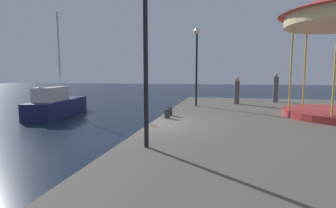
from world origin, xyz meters
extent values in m
plane|color=black|center=(0.00, 0.00, 0.00)|extent=(120.00, 120.00, 0.00)
cube|color=#5B564F|center=(6.69, 0.00, 0.40)|extent=(13.37, 23.17, 0.80)
cube|color=#19214C|center=(-7.98, 5.52, 0.51)|extent=(2.50, 6.05, 1.02)
cube|color=beige|center=(-7.85, 4.68, 1.46)|extent=(1.52, 2.73, 0.88)
cylinder|color=silver|center=(-8.05, 5.99, 3.90)|extent=(0.12, 0.12, 5.76)
cylinder|color=silver|center=(-7.85, 4.68, 1.92)|extent=(0.47, 2.63, 0.08)
cylinder|color=gold|center=(6.86, 4.83, 2.94)|extent=(0.08, 0.08, 3.68)
cylinder|color=gold|center=(5.76, 2.94, 2.94)|extent=(0.08, 0.08, 3.68)
cylinder|color=gold|center=(6.86, 1.04, 2.94)|extent=(0.08, 0.08, 3.68)
cylinder|color=black|center=(0.83, -3.48, 2.93)|extent=(0.12, 0.12, 4.27)
cylinder|color=black|center=(1.19, 5.79, 2.91)|extent=(0.12, 0.12, 4.21)
sphere|color=#F9E5B2|center=(1.19, 5.79, 5.19)|extent=(0.36, 0.36, 0.36)
cylinder|color=#2D2D33|center=(0.37, 1.84, 1.00)|extent=(0.24, 0.24, 0.40)
cylinder|color=#2D2D33|center=(0.41, 1.09, 1.00)|extent=(0.24, 0.24, 0.40)
cylinder|color=#514C56|center=(6.27, 9.10, 1.67)|extent=(0.34, 0.34, 1.73)
sphere|color=tan|center=(6.27, 9.10, 2.65)|extent=(0.24, 0.24, 0.24)
cylinder|color=#514C56|center=(3.62, 7.36, 1.54)|extent=(0.34, 0.34, 1.48)
sphere|color=tan|center=(3.62, 7.36, 2.40)|extent=(0.24, 0.24, 0.24)
camera|label=1|loc=(2.79, -9.99, 2.72)|focal=28.18mm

